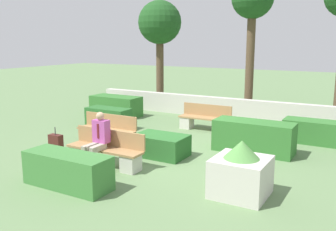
# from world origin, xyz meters

# --- Properties ---
(ground_plane) EXTENTS (60.00, 60.00, 0.00)m
(ground_plane) POSITION_xyz_m (0.00, 0.00, 0.00)
(ground_plane) COLOR #607F51
(perimeter_wall) EXTENTS (11.89, 0.30, 0.79)m
(perimeter_wall) POSITION_xyz_m (0.00, 5.03, 0.40)
(perimeter_wall) COLOR beige
(perimeter_wall) RESTS_ON ground_plane
(bench_front) EXTENTS (2.01, 0.48, 0.84)m
(bench_front) POSITION_xyz_m (-0.70, -1.66, 0.33)
(bench_front) COLOR #A37A4C
(bench_front) RESTS_ON ground_plane
(bench_left_side) EXTENTS (1.83, 0.48, 0.84)m
(bench_left_side) POSITION_xyz_m (-1.89, -0.13, 0.32)
(bench_left_side) COLOR #A37A4C
(bench_left_side) RESTS_ON ground_plane
(bench_right_side) EXTENTS (1.75, 0.49, 0.84)m
(bench_right_side) POSITION_xyz_m (-0.14, 2.85, 0.32)
(bench_right_side) COLOR #A37A4C
(bench_right_side) RESTS_ON ground_plane
(person_seated_man) EXTENTS (0.38, 0.64, 1.31)m
(person_seated_man) POSITION_xyz_m (-0.79, -1.80, 0.72)
(person_seated_man) COLOR #B2A893
(person_seated_man) RESTS_ON ground_plane
(hedge_block_near_left) EXTENTS (1.35, 0.89, 0.55)m
(hedge_block_near_left) POSITION_xyz_m (0.05, -0.33, 0.28)
(hedge_block_near_left) COLOR #286028
(hedge_block_near_left) RESTS_ON ground_plane
(hedge_block_near_right) EXTENTS (2.03, 0.88, 0.78)m
(hedge_block_near_right) POSITION_xyz_m (-4.25, 3.37, 0.39)
(hedge_block_near_right) COLOR #33702D
(hedge_block_near_right) RESTS_ON ground_plane
(hedge_block_mid_left) EXTENTS (2.11, 0.79, 0.85)m
(hedge_block_mid_left) POSITION_xyz_m (2.04, 1.18, 0.42)
(hedge_block_mid_left) COLOR #33702D
(hedge_block_mid_left) RESTS_ON ground_plane
(hedge_block_mid_right) EXTENTS (1.91, 0.68, 0.70)m
(hedge_block_mid_right) POSITION_xyz_m (-0.53, -3.08, 0.35)
(hedge_block_mid_right) COLOR #3D7A38
(hedge_block_mid_right) RESTS_ON ground_plane
(hedge_block_far_left) EXTENTS (2.16, 0.73, 0.67)m
(hedge_block_far_left) POSITION_xyz_m (3.52, 2.97, 0.33)
(hedge_block_far_left) COLOR #33702D
(hedge_block_far_left) RESTS_ON ground_plane
(hedge_block_far_right) EXTENTS (1.54, 0.67, 0.71)m
(hedge_block_far_right) POSITION_xyz_m (-3.08, 1.43, 0.35)
(hedge_block_far_right) COLOR #286028
(hedge_block_far_right) RESTS_ON ground_plane
(planter_corner_left) EXTENTS (1.03, 1.03, 1.10)m
(planter_corner_left) POSITION_xyz_m (2.69, -1.74, 0.47)
(planter_corner_left) COLOR beige
(planter_corner_left) RESTS_ON ground_plane
(suitcase) EXTENTS (0.37, 0.18, 0.76)m
(suitcase) POSITION_xyz_m (-2.33, -1.67, 0.28)
(suitcase) COLOR #471E19
(suitcase) RESTS_ON ground_plane
(tree_leftmost) EXTENTS (1.92, 1.92, 4.71)m
(tree_leftmost) POSITION_xyz_m (-3.93, 6.27, 3.64)
(tree_leftmost) COLOR brown
(tree_leftmost) RESTS_ON ground_plane
(tree_center_left) EXTENTS (1.65, 1.65, 5.42)m
(tree_center_left) POSITION_xyz_m (0.21, 6.38, 4.36)
(tree_center_left) COLOR brown
(tree_center_left) RESTS_ON ground_plane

